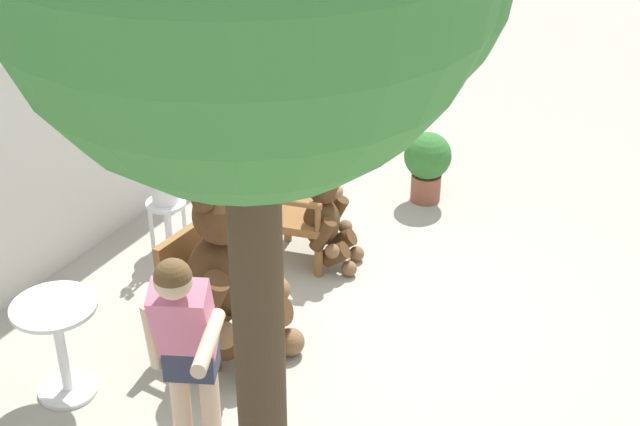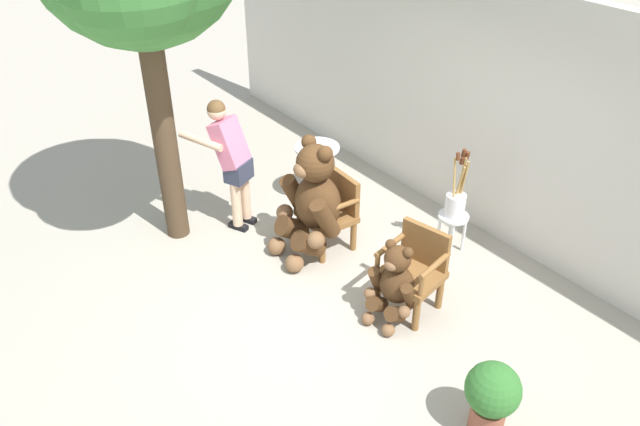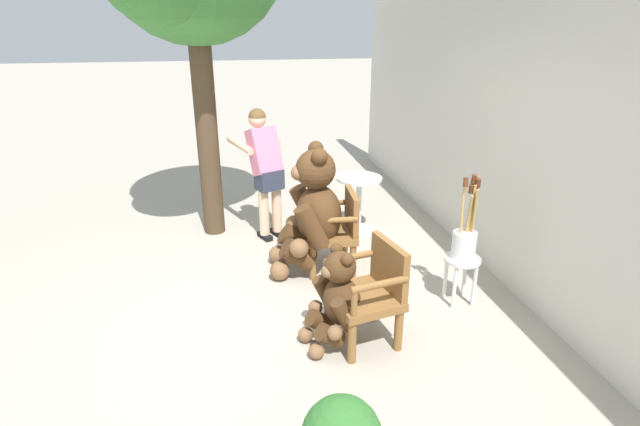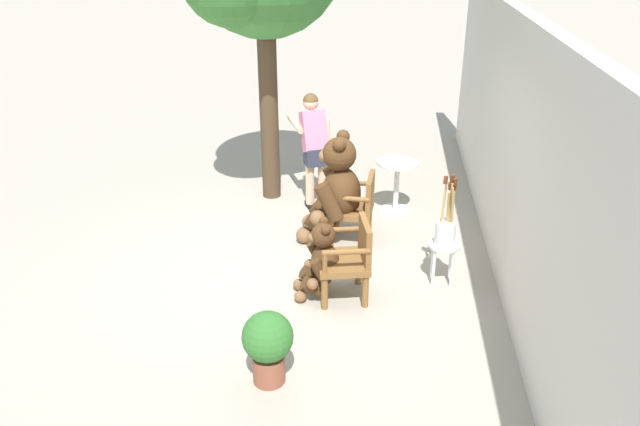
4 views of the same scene
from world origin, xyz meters
TOP-DOWN VIEW (x-y plane):
  - ground_plane at (0.00, 0.00)m, footprint 60.00×60.00m
  - back_wall at (0.00, 2.40)m, footprint 10.00×0.16m
  - wooden_chair_left at (-0.66, 0.71)m, footprint 0.59×0.55m
  - wooden_chair_right at (0.65, 0.71)m, footprint 0.66×0.62m
  - teddy_bear_large at (-0.67, 0.45)m, footprint 0.82×0.80m
  - teddy_bear_small at (0.67, 0.42)m, footprint 0.54×0.54m
  - person_visitor at (-1.69, 0.07)m, footprint 0.67×0.68m
  - white_stool at (0.24, 1.72)m, footprint 0.34×0.34m
  - brush_bucket at (0.24, 1.72)m, footprint 0.22×0.22m
  - round_side_table at (-1.58, 1.21)m, footprint 0.56×0.56m
  - potted_plant at (2.10, 0.13)m, footprint 0.44×0.44m

SIDE VIEW (x-z plane):
  - ground_plane at x=0.00m, z-range 0.00..0.00m
  - white_stool at x=0.24m, z-range 0.13..0.59m
  - potted_plant at x=2.10m, z-range 0.06..0.74m
  - teddy_bear_small at x=0.67m, z-range -0.01..0.86m
  - round_side_table at x=-1.58m, z-range 0.09..0.81m
  - wooden_chair_left at x=-0.66m, z-range 0.03..0.89m
  - wooden_chair_right at x=0.65m, z-range 0.03..0.89m
  - brush_bucket at x=0.24m, z-range 0.24..1.05m
  - teddy_bear_large at x=-0.67m, z-range -0.01..1.36m
  - person_visitor at x=-1.69m, z-range 0.14..1.70m
  - back_wall at x=0.00m, z-range 0.00..2.80m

